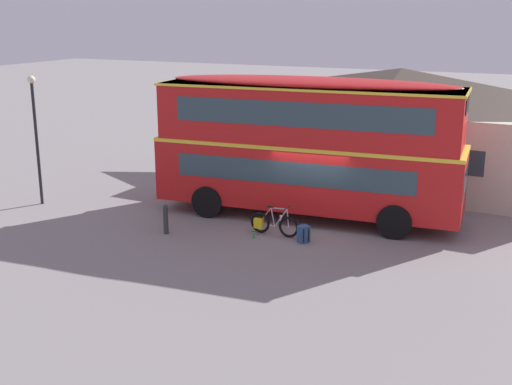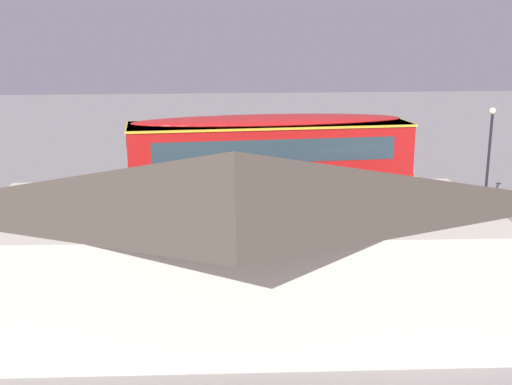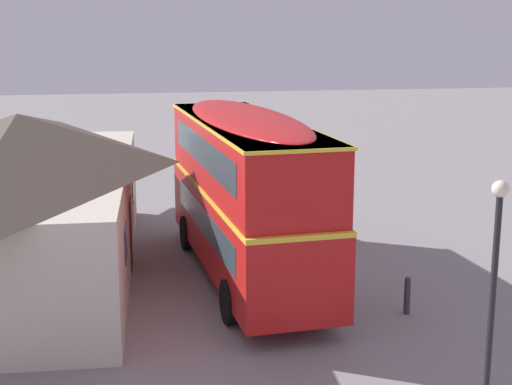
# 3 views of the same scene
# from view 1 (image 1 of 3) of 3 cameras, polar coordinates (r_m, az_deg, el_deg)

# --- Properties ---
(ground_plane) EXTENTS (120.00, 120.00, 0.00)m
(ground_plane) POSITION_cam_1_polar(r_m,az_deg,el_deg) (22.05, 5.04, -2.77)
(ground_plane) COLOR gray
(double_decker_bus) EXTENTS (10.46, 3.32, 4.79)m
(double_decker_bus) POSITION_cam_1_polar(r_m,az_deg,el_deg) (22.17, 4.52, 4.41)
(double_decker_bus) COLOR black
(double_decker_bus) RESTS_ON ground
(touring_bicycle) EXTENTS (1.68, 0.46, 0.97)m
(touring_bicycle) POSITION_cam_1_polar(r_m,az_deg,el_deg) (20.85, 1.42, -2.72)
(touring_bicycle) COLOR black
(touring_bicycle) RESTS_ON ground
(backpack_on_ground) EXTENTS (0.40, 0.42, 0.58)m
(backpack_on_ground) POSITION_cam_1_polar(r_m,az_deg,el_deg) (20.25, 4.14, -3.52)
(backpack_on_ground) COLOR #2D4C7A
(backpack_on_ground) RESTS_ON ground
(water_bottle_green_metal) EXTENTS (0.07, 0.07, 0.24)m
(water_bottle_green_metal) POSITION_cam_1_polar(r_m,az_deg,el_deg) (20.61, -0.19, -3.68)
(water_bottle_green_metal) COLOR green
(water_bottle_green_metal) RESTS_ON ground
(pub_building) EXTENTS (14.14, 7.04, 4.67)m
(pub_building) POSITION_cam_1_polar(r_m,az_deg,el_deg) (27.67, 12.24, 5.75)
(pub_building) COLOR beige
(pub_building) RESTS_ON ground
(street_lamp) EXTENTS (0.28, 0.28, 4.68)m
(street_lamp) POSITION_cam_1_polar(r_m,az_deg,el_deg) (24.94, -18.55, 5.46)
(street_lamp) COLOR black
(street_lamp) RESTS_ON ground
(kerb_bollard) EXTENTS (0.16, 0.16, 0.97)m
(kerb_bollard) POSITION_cam_1_polar(r_m,az_deg,el_deg) (21.13, -7.82, -2.25)
(kerb_bollard) COLOR #333338
(kerb_bollard) RESTS_ON ground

